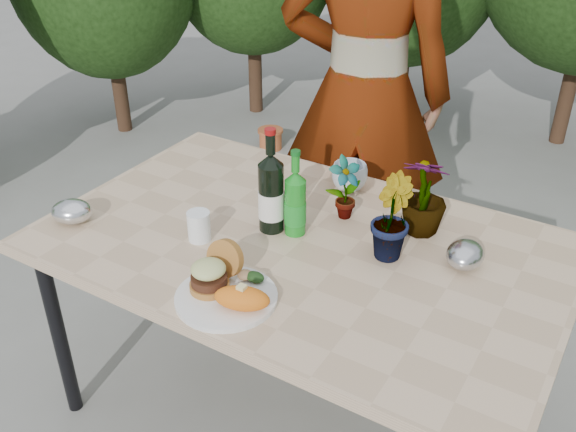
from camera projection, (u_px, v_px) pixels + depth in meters
The scene contains 17 objects.
ground at pixel (299, 410), 2.38m from camera, with size 80.00×80.00×0.00m, color slate.
patio_table at pixel (301, 256), 2.02m from camera, with size 1.60×1.00×0.75m.
dinner_plate at pixel (226, 297), 1.74m from camera, with size 0.28×0.28×0.01m, color white.
burger_stack at pixel (213, 272), 1.75m from camera, with size 0.11×0.16×0.11m.
sweet_potato at pixel (242, 298), 1.67m from camera, with size 0.15×0.08×0.06m, color orange.
grilled_veg at pixel (251, 276), 1.79m from camera, with size 0.08×0.05×0.03m.
wine_bottle at pixel (271, 194), 1.99m from camera, with size 0.08×0.08×0.34m.
sparkling_water at pixel (295, 204), 1.98m from camera, with size 0.07×0.07×0.28m.
plastic_cup at pixel (199, 226), 1.98m from camera, with size 0.07×0.07×0.10m, color white.
seedling_left at pixel (345, 189), 2.06m from camera, with size 0.11×0.08×0.21m, color #225E20.
seedling_mid at pixel (390, 217), 1.86m from camera, with size 0.14×0.11×0.26m, color #235A1E.
seedling_right at pixel (424, 195), 1.98m from camera, with size 0.14×0.14×0.26m, color #22531C.
blue_bowl at pixel (349, 177), 2.25m from camera, with size 0.13×0.13×0.10m, color silver.
foil_packet_left at pixel (72, 211), 2.07m from camera, with size 0.13×0.11×0.08m, color silver.
foil_packet_right at pixel (465, 255), 1.86m from camera, with size 0.13×0.11×0.08m, color #AEB0B5.
person at pixel (364, 94), 2.54m from camera, with size 0.69×0.45×1.90m, color #A26A51.
terracotta_pot at pixel (270, 139), 4.31m from camera, with size 0.17×0.17×0.14m.
Camera 1 is at (0.83, -1.45, 1.84)m, focal length 40.00 mm.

